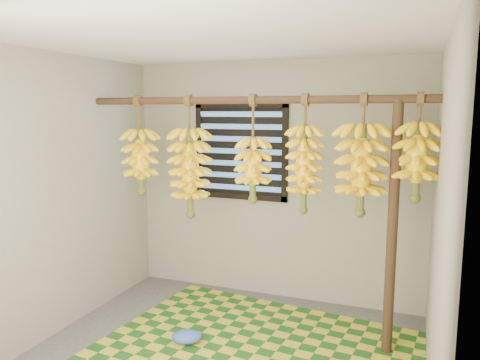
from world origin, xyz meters
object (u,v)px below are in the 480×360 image
at_px(support_post, 392,231).
at_px(banana_bunch_f, 417,162).
at_px(banana_bunch_c, 253,169).
at_px(banana_bunch_b, 190,173).
at_px(banana_bunch_d, 304,169).
at_px(plastic_bag, 187,337).
at_px(banana_bunch_a, 140,161).
at_px(woven_mat, 254,354).
at_px(banana_bunch_e, 361,170).

distance_m(support_post, banana_bunch_f, 0.56).
distance_m(support_post, banana_bunch_c, 1.22).
relative_size(banana_bunch_b, banana_bunch_d, 1.13).
distance_m(plastic_bag, banana_bunch_a, 1.62).
distance_m(woven_mat, banana_bunch_c, 1.49).
bearing_deg(banana_bunch_c, banana_bunch_f, 0.00).
relative_size(banana_bunch_a, banana_bunch_b, 0.84).
height_order(banana_bunch_b, banana_bunch_c, same).
relative_size(banana_bunch_e, banana_bunch_f, 1.18).
height_order(plastic_bag, banana_bunch_e, banana_bunch_e).
bearing_deg(banana_bunch_e, support_post, 0.00).
distance_m(banana_bunch_c, banana_bunch_d, 0.44).
xyz_separation_m(woven_mat, plastic_bag, (-0.58, -0.04, 0.06)).
bearing_deg(support_post, banana_bunch_a, 180.00).
bearing_deg(woven_mat, banana_bunch_f, 20.76).
height_order(woven_mat, banana_bunch_a, banana_bunch_a).
height_order(banana_bunch_e, banana_bunch_f, same).
xyz_separation_m(woven_mat, banana_bunch_d, (0.27, 0.43, 1.44)).
bearing_deg(support_post, banana_bunch_b, 180.00).
xyz_separation_m(support_post, banana_bunch_e, (-0.25, 0.00, 0.46)).
height_order(plastic_bag, banana_bunch_d, banana_bunch_d).
xyz_separation_m(banana_bunch_a, banana_bunch_c, (1.11, 0.00, -0.02)).
bearing_deg(banana_bunch_b, banana_bunch_d, 0.00).
bearing_deg(support_post, woven_mat, -156.37).
relative_size(banana_bunch_b, banana_bunch_f, 1.35).
distance_m(banana_bunch_e, banana_bunch_f, 0.41).
bearing_deg(banana_bunch_a, banana_bunch_e, 0.00).
distance_m(banana_bunch_c, banana_bunch_e, 0.89).
height_order(woven_mat, banana_bunch_e, banana_bunch_e).
relative_size(woven_mat, banana_bunch_d, 2.60).
distance_m(banana_bunch_d, banana_bunch_f, 0.86).
height_order(support_post, banana_bunch_c, banana_bunch_c).
bearing_deg(banana_bunch_a, banana_bunch_f, 0.00).
bearing_deg(plastic_bag, banana_bunch_f, 15.18).
distance_m(support_post, banana_bunch_e, 0.52).
distance_m(plastic_bag, banana_bunch_f, 2.30).
bearing_deg(banana_bunch_f, woven_mat, -159.24).
relative_size(banana_bunch_a, banana_bunch_c, 1.00).
distance_m(banana_bunch_b, banana_bunch_d, 1.04).
xyz_separation_m(banana_bunch_c, banana_bunch_d, (0.44, 0.00, 0.03)).
distance_m(banana_bunch_a, banana_bunch_d, 1.55).
xyz_separation_m(woven_mat, banana_bunch_b, (-0.76, 0.43, 1.36)).
bearing_deg(banana_bunch_c, banana_bunch_b, 180.00).
distance_m(support_post, woven_mat, 1.45).
bearing_deg(banana_bunch_d, banana_bunch_f, 0.00).
xyz_separation_m(plastic_bag, banana_bunch_f, (1.70, 0.46, 1.48)).
bearing_deg(banana_bunch_f, banana_bunch_c, -180.00).
xyz_separation_m(banana_bunch_b, banana_bunch_d, (1.03, 0.00, 0.08)).
xyz_separation_m(banana_bunch_a, banana_bunch_f, (2.40, 0.00, 0.09)).
bearing_deg(plastic_bag, banana_bunch_b, 111.74).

